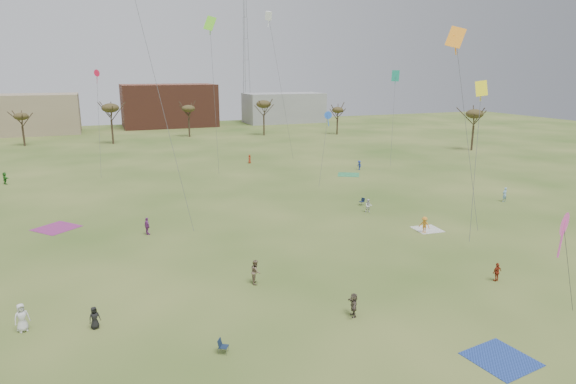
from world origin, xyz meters
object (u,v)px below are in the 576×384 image
object	(u,v)px
camp_chair_right	(362,203)
spectator_fore_a	(497,272)
radio_tower	(246,59)
flyer_near_left	(22,318)
camp_chair_left	(223,349)

from	to	relation	value
camp_chair_right	spectator_fore_a	bearing A→B (deg)	-21.26
spectator_fore_a	radio_tower	size ratio (longest dim) A/B	0.04
flyer_near_left	camp_chair_left	size ratio (longest dim) A/B	2.13
flyer_near_left	camp_chair_right	world-z (taller)	flyer_near_left
spectator_fore_a	camp_chair_left	size ratio (longest dim) A/B	1.70
flyer_near_left	camp_chair_left	world-z (taller)	flyer_near_left
camp_chair_left	camp_chair_right	world-z (taller)	same
camp_chair_left	camp_chair_right	xyz separation A→B (m)	(23.50, 25.27, 0.00)
flyer_near_left	camp_chair_right	bearing A→B (deg)	6.19
flyer_near_left	radio_tower	bearing A→B (deg)	45.49
camp_chair_left	camp_chair_right	bearing A→B (deg)	-11.02
flyer_near_left	camp_chair_right	distance (m)	39.14
flyer_near_left	camp_chair_right	size ratio (longest dim) A/B	2.13
camp_chair_right	radio_tower	xyz separation A→B (m)	(16.00, 101.78, 18.95)
flyer_near_left	camp_chair_left	distance (m)	13.13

